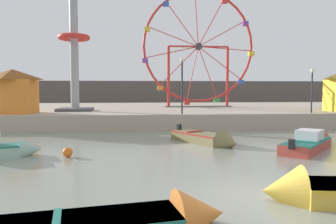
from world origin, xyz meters
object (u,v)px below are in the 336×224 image
promenade_lamp_near (182,78)px  promenade_lamp_far (312,84)px  carnival_booth_orange_canopy (13,90)px  motorboat_olive_wood (209,139)px  drop_tower_steel_tower (74,44)px  motorboat_orange_hull (133,221)px  ferris_wheel_red_frame (198,49)px  motorboat_faded_red (311,142)px  mooring_buoy_orange (68,152)px

promenade_lamp_near → promenade_lamp_far: (10.21, 0.51, -0.41)m
carnival_booth_orange_canopy → motorboat_olive_wood: bearing=-28.8°
drop_tower_steel_tower → promenade_lamp_near: (8.46, -4.65, -2.89)m
motorboat_orange_hull → ferris_wheel_red_frame: ferris_wheel_red_frame is taller
motorboat_faded_red → promenade_lamp_far: 10.48m
drop_tower_steel_tower → ferris_wheel_red_frame: bearing=24.9°
drop_tower_steel_tower → promenade_lamp_far: size_ratio=3.84×
drop_tower_steel_tower → promenade_lamp_near: size_ratio=3.17×
motorboat_orange_hull → promenade_lamp_far: size_ratio=1.59×
motorboat_olive_wood → motorboat_faded_red: motorboat_faded_red is taller
promenade_lamp_near → motorboat_olive_wood: bearing=-84.7°
ferris_wheel_red_frame → drop_tower_steel_tower: drop_tower_steel_tower is taller
ferris_wheel_red_frame → promenade_lamp_far: (7.15, -9.47, -3.70)m
motorboat_olive_wood → promenade_lamp_far: size_ratio=1.38×
motorboat_orange_hull → carnival_booth_orange_canopy: bearing=105.1°
motorboat_olive_wood → drop_tower_steel_tower: size_ratio=0.36×
motorboat_olive_wood → mooring_buoy_orange: size_ratio=10.64×
promenade_lamp_far → mooring_buoy_orange: bearing=-149.1°
motorboat_olive_wood → mooring_buoy_orange: (-7.02, -2.94, -0.07)m
carnival_booth_orange_canopy → mooring_buoy_orange: (6.21, -11.49, -2.69)m
promenade_lamp_near → drop_tower_steel_tower: bearing=151.2°
motorboat_olive_wood → drop_tower_steel_tower: (-9.07, 11.16, 6.45)m
drop_tower_steel_tower → carnival_booth_orange_canopy: 6.23m
motorboat_faded_red → mooring_buoy_orange: motorboat_faded_red is taller
motorboat_faded_red → carnival_booth_orange_canopy: size_ratio=1.35×
motorboat_orange_hull → drop_tower_steel_tower: bearing=92.8°
drop_tower_steel_tower → motorboat_orange_hull: bearing=-77.4°
motorboat_faded_red → drop_tower_steel_tower: size_ratio=0.37×
motorboat_orange_hull → mooring_buoy_orange: 8.67m
carnival_booth_orange_canopy → promenade_lamp_far: promenade_lamp_far is taller
ferris_wheel_red_frame → promenade_lamp_far: ferris_wheel_red_frame is taller
motorboat_orange_hull → mooring_buoy_orange: bearing=99.9°
promenade_lamp_far → promenade_lamp_near: bearing=-177.1°
promenade_lamp_near → promenade_lamp_far: 10.23m
motorboat_orange_hull → promenade_lamp_far: (13.70, 18.13, 3.23)m
motorboat_faded_red → mooring_buoy_orange: (-11.91, -1.14, -0.11)m
motorboat_faded_red → drop_tower_steel_tower: (-13.96, 12.96, 6.42)m
mooring_buoy_orange → promenade_lamp_near: bearing=55.9°
drop_tower_steel_tower → mooring_buoy_orange: bearing=-81.7°
motorboat_faded_red → drop_tower_steel_tower: bearing=90.0°
ferris_wheel_red_frame → drop_tower_steel_tower: (-11.52, -5.34, -0.39)m
motorboat_orange_hull → drop_tower_steel_tower: (-4.97, 22.27, 6.53)m
drop_tower_steel_tower → carnival_booth_orange_canopy: bearing=-147.9°
ferris_wheel_red_frame → mooring_buoy_orange: bearing=-116.0°
promenade_lamp_far → mooring_buoy_orange: size_ratio=7.71×
motorboat_olive_wood → motorboat_orange_hull: bearing=-50.1°
promenade_lamp_near → ferris_wheel_red_frame: bearing=73.0°
ferris_wheel_red_frame → drop_tower_steel_tower: bearing=-155.1°
motorboat_orange_hull → ferris_wheel_red_frame: 29.20m
motorboat_faded_red → promenade_lamp_near: bearing=76.4°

